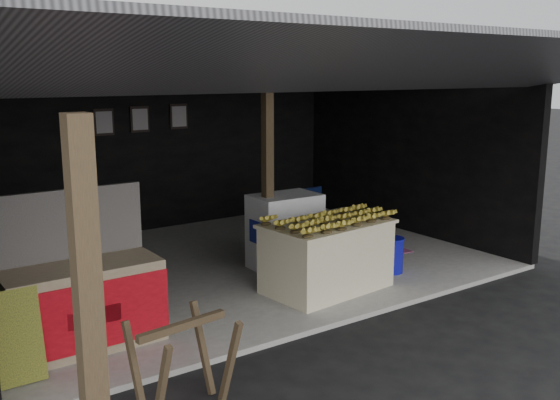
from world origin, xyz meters
TOP-DOWN VIEW (x-y plane):
  - ground at (0.00, 0.00)m, footprint 80.00×80.00m
  - concrete_slab at (0.00, 2.50)m, footprint 7.00×5.00m
  - shophouse at (0.00, 2.82)m, footprint 7.40×7.29m
  - banana_table at (0.48, 0.88)m, footprint 1.62×1.09m
  - banana_pile at (0.48, 0.88)m, footprint 1.49×0.98m
  - white_crate at (0.58, 1.90)m, footprint 0.92×0.64m
  - neighbor_stall at (-2.48, 0.97)m, footprint 1.48×0.68m
  - green_signboard at (-3.24, 0.56)m, footprint 0.55×0.21m
  - sawhorse at (-2.19, -0.61)m, footprint 0.79×0.76m
  - water_barrel at (1.61, 0.90)m, footprint 0.30×0.30m
  - plastic_chair at (1.77, 2.74)m, footprint 0.44×0.44m
  - magenta_rug at (1.89, 1.98)m, footprint 1.63×1.21m
  - picture_frames at (-0.17, 4.89)m, footprint 1.62×0.04m

SIDE VIEW (x-z plane):
  - ground at x=0.00m, z-range 0.00..0.00m
  - concrete_slab at x=0.00m, z-range 0.00..0.06m
  - magenta_rug at x=1.89m, z-range 0.06..0.07m
  - water_barrel at x=1.61m, z-range 0.06..0.50m
  - green_signboard at x=-3.24m, z-range 0.07..0.88m
  - banana_table at x=0.48m, z-range 0.06..0.91m
  - sawhorse at x=-2.19m, z-range 0.10..0.88m
  - neighbor_stall at x=-2.48m, z-range -0.24..1.28m
  - plastic_chair at x=1.77m, z-range 0.13..0.98m
  - white_crate at x=0.58m, z-range 0.06..1.07m
  - banana_pile at x=0.48m, z-range 0.91..1.08m
  - picture_frames at x=-0.17m, z-range 1.70..2.16m
  - shophouse at x=0.00m, z-range 0.59..3.61m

